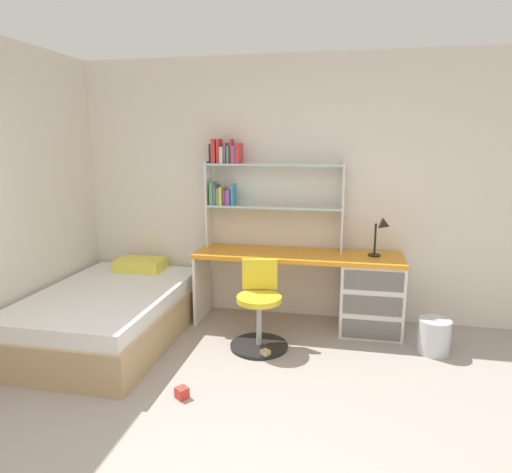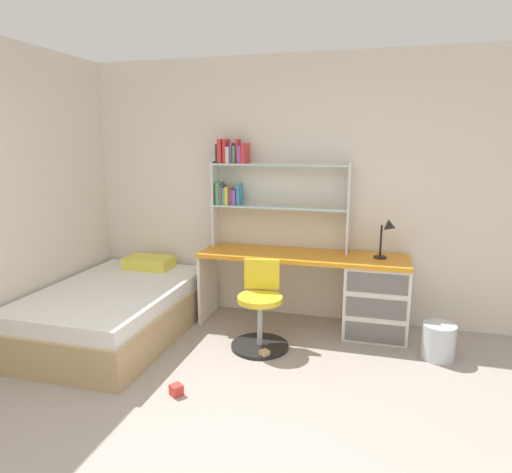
# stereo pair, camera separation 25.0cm
# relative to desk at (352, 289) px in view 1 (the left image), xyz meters

# --- Properties ---
(room_shell) EXTENTS (5.42, 6.49, 2.67)m
(room_shell) POSITION_rel_desk_xyz_m (-1.89, -1.18, 0.92)
(room_shell) COLOR silver
(room_shell) RESTS_ON ground_plane
(desk) EXTENTS (2.02, 0.56, 0.75)m
(desk) POSITION_rel_desk_xyz_m (0.00, 0.00, 0.00)
(desk) COLOR orange
(desk) RESTS_ON ground_plane
(bookshelf_hutch) EXTENTS (1.39, 0.22, 1.10)m
(bookshelf_hutch) POSITION_rel_desk_xyz_m (-1.03, 0.16, 0.99)
(bookshelf_hutch) COLOR silver
(bookshelf_hutch) RESTS_ON desk
(desk_lamp) EXTENTS (0.20, 0.17, 0.38)m
(desk_lamp) POSITION_rel_desk_xyz_m (0.26, 0.01, 0.59)
(desk_lamp) COLOR black
(desk_lamp) RESTS_ON desk
(swivel_chair) EXTENTS (0.52, 0.52, 0.78)m
(swivel_chair) POSITION_rel_desk_xyz_m (-0.81, -0.55, -0.11)
(swivel_chair) COLOR black
(swivel_chair) RESTS_ON ground_plane
(bed_platform) EXTENTS (1.26, 1.90, 0.59)m
(bed_platform) POSITION_rel_desk_xyz_m (-2.23, -0.66, -0.18)
(bed_platform) COLOR tan
(bed_platform) RESTS_ON ground_plane
(waste_bin) EXTENTS (0.28, 0.28, 0.31)m
(waste_bin) POSITION_rel_desk_xyz_m (0.71, -0.38, -0.26)
(waste_bin) COLOR silver
(waste_bin) RESTS_ON ground_plane
(toy_block_red_1) EXTENTS (0.11, 0.11, 0.08)m
(toy_block_red_1) POSITION_rel_desk_xyz_m (-1.20, -1.50, -0.37)
(toy_block_red_1) COLOR red
(toy_block_red_1) RESTS_ON ground_plane
(toy_block_natural_2) EXTENTS (0.10, 0.10, 0.07)m
(toy_block_natural_2) POSITION_rel_desk_xyz_m (-0.72, -0.77, -0.38)
(toy_block_natural_2) COLOR tan
(toy_block_natural_2) RESTS_ON ground_plane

